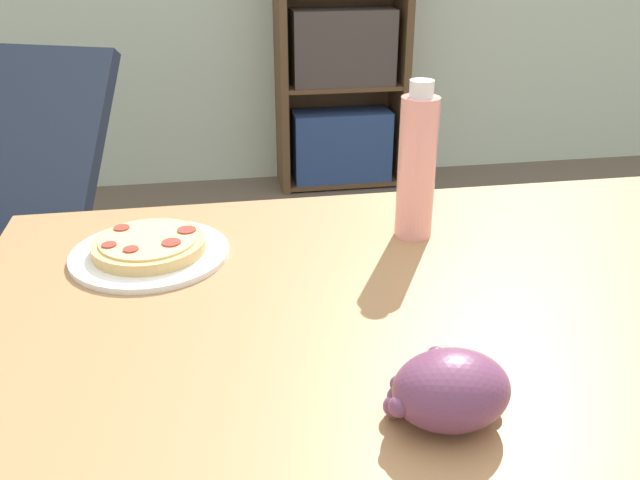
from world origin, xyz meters
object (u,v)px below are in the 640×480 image
Objects in this scene: pizza_on_plate at (149,249)px; grape_bunch at (449,389)px; bookshelf at (342,42)px; drink_bottle at (417,166)px.

grape_bunch reaches higher than pizza_on_plate.
bookshelf is at bearing 70.64° from pizza_on_plate.
bookshelf is (0.79, 2.24, -0.02)m from pizza_on_plate.
pizza_on_plate is 1.82× the size of grape_bunch.
grape_bunch is 0.10× the size of bookshelf.
drink_bottle is at bearing 1.31° from pizza_on_plate.
pizza_on_plate is at bearing -109.36° from bookshelf.
bookshelf is at bearing 81.89° from drink_bottle.
bookshelf reaches higher than drink_bottle.
pizza_on_plate is at bearing 126.13° from grape_bunch.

